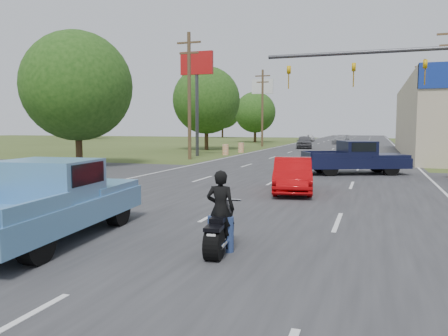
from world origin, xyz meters
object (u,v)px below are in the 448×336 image
at_px(red_convertible, 293,175).
at_px(motorcycle, 220,232).
at_px(distant_car_silver, 341,139).
at_px(distant_car_white, 308,138).
at_px(navy_pickup, 357,157).
at_px(distant_car_grey, 304,142).
at_px(rider, 221,214).
at_px(blue_pickup, 51,199).

distance_m(red_convertible, motorcycle, 8.90).
xyz_separation_m(red_convertible, distant_car_silver, (-1.70, 50.45, -0.00)).
xyz_separation_m(motorcycle, distant_car_white, (-7.86, 68.55, 0.15)).
xyz_separation_m(navy_pickup, distant_car_grey, (-7.10, 27.73, -0.16)).
xyz_separation_m(red_convertible, rider, (0.05, -8.85, 0.13)).
height_order(blue_pickup, distant_car_white, blue_pickup).
bearing_deg(rider, red_convertible, -95.87).
bearing_deg(navy_pickup, rider, -30.25).
height_order(red_convertible, blue_pickup, blue_pickup).
xyz_separation_m(motorcycle, navy_pickup, (2.13, 16.73, 0.47)).
height_order(distant_car_grey, distant_car_silver, distant_car_grey).
bearing_deg(distant_car_grey, distant_car_silver, 69.41).
bearing_deg(distant_car_silver, navy_pickup, -76.97).
relative_size(red_convertible, blue_pickup, 0.72).
distance_m(rider, distant_car_silver, 59.33).
xyz_separation_m(navy_pickup, distant_car_silver, (-3.89, 42.62, -0.24)).
bearing_deg(rider, distant_car_white, -89.67).
distance_m(distant_car_grey, distant_car_white, 24.27).
relative_size(motorcycle, distant_car_silver, 0.43).
bearing_deg(motorcycle, navy_pickup, 76.54).
bearing_deg(rider, navy_pickup, -103.50).
xyz_separation_m(motorcycle, distant_car_grey, (-4.97, 44.46, 0.31)).
bearing_deg(distant_car_silver, distant_car_grey, -94.34).
height_order(blue_pickup, distant_car_grey, blue_pickup).
bearing_deg(distant_car_white, red_convertible, 93.91).
height_order(motorcycle, navy_pickup, navy_pickup).
bearing_deg(red_convertible, distant_car_silver, 82.08).
bearing_deg(distant_car_grey, red_convertible, -90.56).
relative_size(red_convertible, rider, 2.55).
bearing_deg(distant_car_grey, blue_pickup, -97.39).
height_order(red_convertible, distant_car_silver, red_convertible).
height_order(rider, navy_pickup, navy_pickup).
relative_size(blue_pickup, distant_car_grey, 1.29).
bearing_deg(distant_car_white, navy_pickup, 97.37).
bearing_deg(distant_car_grey, rider, -92.05).
xyz_separation_m(blue_pickup, distant_car_white, (-3.70, 68.70, -0.34)).
relative_size(blue_pickup, distant_car_white, 1.33).
relative_size(motorcycle, distant_car_grey, 0.45).
height_order(distant_car_silver, distant_car_white, distant_car_silver).
height_order(navy_pickup, distant_car_silver, navy_pickup).
xyz_separation_m(navy_pickup, distant_car_white, (-9.99, 51.83, -0.32)).
bearing_deg(motorcycle, distant_car_grey, 90.17).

